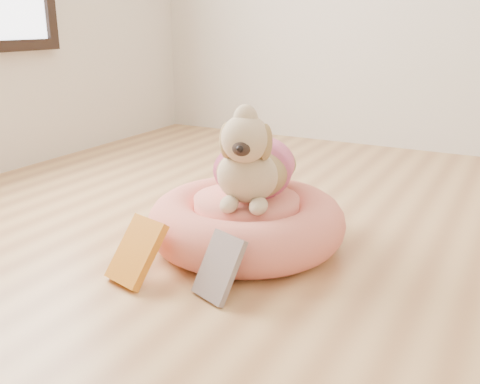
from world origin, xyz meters
The scene contains 5 objects.
floor centered at (0.00, 0.00, 0.00)m, with size 4.50×4.50×0.00m, color #B27B4A.
pet_bed centered at (-0.36, 0.38, 0.09)m, with size 0.73×0.73×0.19m.
dog centered at (-0.34, 0.38, 0.37)m, with size 0.34×0.50×0.36m, color brown, non-canonical shape.
book_yellow centered at (-0.54, -0.04, 0.10)m, with size 0.15×0.03×0.22m, color yellow.
book_white centered at (-0.25, -0.01, 0.09)m, with size 0.13×0.02×0.21m, color white.
Camera 1 is at (0.49, -1.26, 0.80)m, focal length 40.00 mm.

